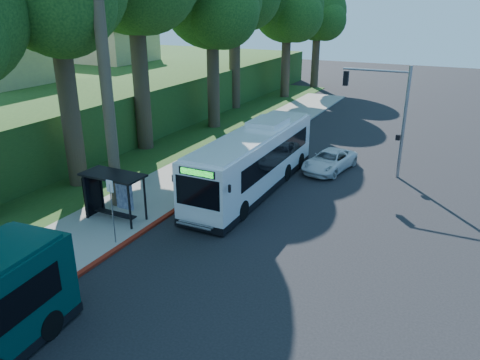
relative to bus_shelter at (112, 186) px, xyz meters
The scene contains 13 objects.
ground 8.00m from the bus_shelter, 21.51° to the left, with size 140.00×140.00×0.00m, color black.
sidewalk 3.35m from the bus_shelter, 90.90° to the left, with size 4.50×70.00×0.12m, color gray.
red_curb 3.07m from the bus_shelter, 26.83° to the right, with size 0.25×30.00×0.13m, color maroon.
grass_verge 9.90m from the bus_shelter, 126.16° to the left, with size 8.00×70.00×0.06m, color #234719.
bus_shelter is the anchor object (origin of this frame).
stop_sign_pole 2.85m from the bus_shelter, 49.08° to the right, with size 0.35×0.06×3.17m.
traffic_signal_pole 17.15m from the bus_shelter, 49.36° to the left, with size 4.10×0.30×7.00m.
hillside_backdrop 26.18m from the bus_shelter, 136.68° to the left, with size 24.00×60.00×8.80m.
tree_2 21.25m from the bus_shelter, 103.83° to the left, with size 8.82×8.40×15.12m.
tree_4 35.97m from the bus_shelter, 96.78° to the left, with size 8.40×8.00×14.14m.
tree_5 43.55m from the bus_shelter, 94.21° to the left, with size 7.35×7.00×12.86m.
white_bus 8.42m from the bus_shelter, 56.43° to the left, with size 2.83×12.76×3.80m.
pickup 14.49m from the bus_shelter, 57.46° to the left, with size 2.21×4.78×1.33m, color silver.
Camera 1 is at (8.24, -19.57, 10.49)m, focal length 35.00 mm.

